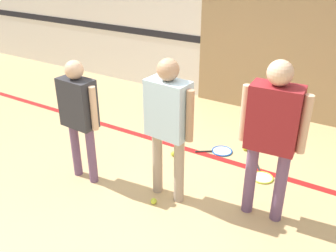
{
  "coord_description": "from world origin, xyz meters",
  "views": [
    {
      "loc": [
        1.73,
        -2.8,
        2.53
      ],
      "look_at": [
        -0.03,
        0.08,
        0.86
      ],
      "focal_mm": 40.0,
      "sensor_mm": 36.0,
      "label": 1
    }
  ],
  "objects_px": {
    "tennis_ball_near_instructor": "(154,201)",
    "racket_spare_on_floor": "(220,151)",
    "person_student_right": "(273,126)",
    "tennis_ball_stray_right": "(173,154)",
    "tennis_ball_by_spare_racket": "(245,148)",
    "person_instructor": "(168,116)",
    "racket_second_spare": "(262,176)",
    "person_student_left": "(79,109)"
  },
  "relations": [
    {
      "from": "tennis_ball_near_instructor",
      "to": "racket_spare_on_floor",
      "type": "bearing_deg",
      "value": 83.6
    },
    {
      "from": "person_student_right",
      "to": "tennis_ball_stray_right",
      "type": "distance_m",
      "value": 1.76
    },
    {
      "from": "tennis_ball_by_spare_racket",
      "to": "person_student_right",
      "type": "bearing_deg",
      "value": -62.15
    },
    {
      "from": "person_instructor",
      "to": "racket_second_spare",
      "type": "xyz_separation_m",
      "value": [
        0.78,
        0.88,
        -0.95
      ]
    },
    {
      "from": "tennis_ball_by_spare_racket",
      "to": "racket_spare_on_floor",
      "type": "bearing_deg",
      "value": -142.57
    },
    {
      "from": "tennis_ball_near_instructor",
      "to": "tennis_ball_stray_right",
      "type": "xyz_separation_m",
      "value": [
        -0.33,
        0.97,
        0.0
      ]
    },
    {
      "from": "tennis_ball_near_instructor",
      "to": "racket_second_spare",
      "type": "bearing_deg",
      "value": 52.8
    },
    {
      "from": "racket_second_spare",
      "to": "person_student_left",
      "type": "bearing_deg",
      "value": 89.43
    },
    {
      "from": "person_student_left",
      "to": "person_student_right",
      "type": "bearing_deg",
      "value": 15.64
    },
    {
      "from": "person_student_left",
      "to": "tennis_ball_stray_right",
      "type": "xyz_separation_m",
      "value": [
        0.63,
        0.97,
        -0.85
      ]
    },
    {
      "from": "person_instructor",
      "to": "tennis_ball_stray_right",
      "type": "bearing_deg",
      "value": 121.08
    },
    {
      "from": "person_student_left",
      "to": "racket_second_spare",
      "type": "height_order",
      "value": "person_student_left"
    },
    {
      "from": "tennis_ball_stray_right",
      "to": "person_student_right",
      "type": "bearing_deg",
      "value": -21.22
    },
    {
      "from": "racket_spare_on_floor",
      "to": "tennis_ball_by_spare_racket",
      "type": "xyz_separation_m",
      "value": [
        0.27,
        0.21,
        0.02
      ]
    },
    {
      "from": "racket_second_spare",
      "to": "tennis_ball_stray_right",
      "type": "bearing_deg",
      "value": 64.28
    },
    {
      "from": "person_student_left",
      "to": "racket_second_spare",
      "type": "distance_m",
      "value": 2.27
    },
    {
      "from": "person_student_right",
      "to": "racket_spare_on_floor",
      "type": "distance_m",
      "value": 1.64
    },
    {
      "from": "person_student_right",
      "to": "tennis_ball_by_spare_racket",
      "type": "bearing_deg",
      "value": -66.39
    },
    {
      "from": "person_instructor",
      "to": "tennis_ball_by_spare_racket",
      "type": "distance_m",
      "value": 1.71
    },
    {
      "from": "tennis_ball_by_spare_racket",
      "to": "tennis_ball_stray_right",
      "type": "xyz_separation_m",
      "value": [
        -0.75,
        -0.63,
        0.0
      ]
    },
    {
      "from": "tennis_ball_by_spare_racket",
      "to": "tennis_ball_stray_right",
      "type": "relative_size",
      "value": 1.0
    },
    {
      "from": "tennis_ball_stray_right",
      "to": "tennis_ball_near_instructor",
      "type": "bearing_deg",
      "value": -71.17
    },
    {
      "from": "person_instructor",
      "to": "racket_spare_on_floor",
      "type": "bearing_deg",
      "value": 89.31
    },
    {
      "from": "person_student_left",
      "to": "person_student_right",
      "type": "height_order",
      "value": "person_student_right"
    },
    {
      "from": "racket_second_spare",
      "to": "person_student_right",
      "type": "bearing_deg",
      "value": 165.61
    },
    {
      "from": "tennis_ball_stray_right",
      "to": "racket_second_spare",
      "type": "bearing_deg",
      "value": 6.21
    },
    {
      "from": "person_student_left",
      "to": "racket_second_spare",
      "type": "xyz_separation_m",
      "value": [
        1.79,
        1.09,
        -0.88
      ]
    },
    {
      "from": "person_student_left",
      "to": "tennis_ball_by_spare_racket",
      "type": "xyz_separation_m",
      "value": [
        1.39,
        1.59,
        -0.85
      ]
    },
    {
      "from": "person_student_right",
      "to": "tennis_ball_stray_right",
      "type": "height_order",
      "value": "person_student_right"
    },
    {
      "from": "person_instructor",
      "to": "racket_second_spare",
      "type": "distance_m",
      "value": 1.51
    },
    {
      "from": "racket_spare_on_floor",
      "to": "racket_second_spare",
      "type": "bearing_deg",
      "value": 121.52
    },
    {
      "from": "person_student_left",
      "to": "racket_spare_on_floor",
      "type": "relative_size",
      "value": 2.88
    },
    {
      "from": "person_student_right",
      "to": "racket_spare_on_floor",
      "type": "height_order",
      "value": "person_student_right"
    },
    {
      "from": "racket_spare_on_floor",
      "to": "tennis_ball_by_spare_racket",
      "type": "bearing_deg",
      "value": -177.27
    },
    {
      "from": "tennis_ball_near_instructor",
      "to": "tennis_ball_stray_right",
      "type": "distance_m",
      "value": 1.02
    },
    {
      "from": "tennis_ball_by_spare_racket",
      "to": "tennis_ball_near_instructor",
      "type": "bearing_deg",
      "value": -104.9
    },
    {
      "from": "racket_spare_on_floor",
      "to": "tennis_ball_stray_right",
      "type": "distance_m",
      "value": 0.64
    },
    {
      "from": "person_student_left",
      "to": "person_student_right",
      "type": "distance_m",
      "value": 2.05
    },
    {
      "from": "person_student_left",
      "to": "racket_spare_on_floor",
      "type": "height_order",
      "value": "person_student_left"
    },
    {
      "from": "racket_second_spare",
      "to": "tennis_ball_near_instructor",
      "type": "height_order",
      "value": "tennis_ball_near_instructor"
    },
    {
      "from": "racket_spare_on_floor",
      "to": "racket_second_spare",
      "type": "distance_m",
      "value": 0.74
    },
    {
      "from": "tennis_ball_near_instructor",
      "to": "tennis_ball_stray_right",
      "type": "bearing_deg",
      "value": 108.83
    }
  ]
}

